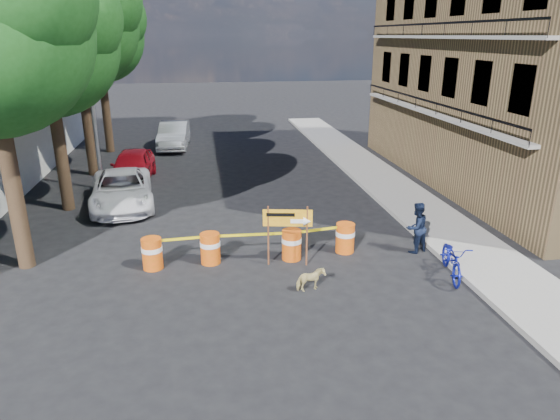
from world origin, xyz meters
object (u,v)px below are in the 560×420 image
object	(u,v)px
pedestrian	(416,228)
suv_white	(122,190)
barrel_mid_right	(292,244)
sedan_red	(133,166)
barrel_far_left	(152,253)
detour_sign	(294,223)
bicycle	(454,243)
sedan_silver	(174,135)
barrel_far_right	(345,237)
dog	(311,280)
barrel_mid_left	(210,248)

from	to	relation	value
pedestrian	suv_white	xyz separation A→B (m)	(-9.30, 5.81, -0.12)
barrel_mid_right	sedan_red	world-z (taller)	sedan_red
barrel_far_left	detour_sign	world-z (taller)	detour_sign
barrel_far_left	bicycle	distance (m)	8.26
sedan_silver	sedan_red	bearing A→B (deg)	-99.10
sedan_red	barrel_far_left	bearing A→B (deg)	-77.84
barrel_mid_right	sedan_silver	xyz separation A→B (m)	(-3.98, 16.16, 0.27)
barrel_far_right	barrel_far_left	bearing A→B (deg)	-177.47
barrel_far_right	barrel_mid_right	bearing A→B (deg)	-171.42
pedestrian	sedan_red	distance (m)	13.16
dog	sedan_red	size ratio (longest dim) A/B	0.17
barrel_mid_left	barrel_far_right	xyz separation A→B (m)	(4.04, 0.15, 0.00)
barrel_far_left	barrel_mid_left	size ratio (longest dim) A/B	1.00
bicycle	sedan_silver	size ratio (longest dim) A/B	0.44
barrel_mid_right	detour_sign	distance (m)	0.92
detour_sign	suv_white	size ratio (longest dim) A/B	0.37
sedan_red	sedan_silver	world-z (taller)	sedan_silver
suv_white	barrel_far_right	bearing A→B (deg)	-44.04
barrel_far_left	sedan_red	distance (m)	9.36
bicycle	suv_white	size ratio (longest dim) A/B	0.41
pedestrian	sedan_silver	bearing A→B (deg)	-86.48
pedestrian	bicycle	world-z (taller)	bicycle
barrel_mid_right	bicycle	size ratio (longest dim) A/B	0.45
barrel_far_right	bicycle	world-z (taller)	bicycle
barrel_mid_right	barrel_far_right	xyz separation A→B (m)	(1.69, 0.25, 0.00)
barrel_far_right	pedestrian	xyz separation A→B (m)	(2.09, -0.34, 0.31)
barrel_mid_left	suv_white	world-z (taller)	suv_white
dog	pedestrian	bearing A→B (deg)	-76.71
detour_sign	sedan_red	world-z (taller)	detour_sign
pedestrian	sedan_red	size ratio (longest dim) A/B	0.38
pedestrian	sedan_red	world-z (taller)	pedestrian
barrel_far_right	sedan_red	size ratio (longest dim) A/B	0.22
pedestrian	barrel_far_left	bearing A→B (deg)	-22.66
barrel_mid_right	detour_sign	xyz separation A→B (m)	(-0.02, -0.42, 0.82)
barrel_mid_left	bicycle	xyz separation A→B (m)	(6.43, -1.90, 0.52)
dog	sedan_silver	world-z (taller)	sedan_silver
barrel_mid_left	detour_sign	size ratio (longest dim) A/B	0.51
sedan_red	sedan_silver	bearing A→B (deg)	80.02
barrel_far_left	dog	bearing A→B (deg)	-25.87
pedestrian	bicycle	bearing A→B (deg)	77.96
barrel_mid_left	dog	xyz separation A→B (m)	(2.48, -2.09, -0.16)
suv_white	bicycle	bearing A→B (deg)	-44.91
pedestrian	barrel_mid_right	bearing A→B (deg)	-23.27
sedan_red	sedan_silver	xyz separation A→B (m)	(1.54, 6.93, 0.03)
barrel_mid_right	barrel_far_right	size ratio (longest dim) A/B	1.00
sedan_silver	barrel_far_left	bearing A→B (deg)	-86.50
detour_sign	barrel_far_right	bearing A→B (deg)	32.36
pedestrian	sedan_silver	size ratio (longest dim) A/B	0.35
pedestrian	dog	xyz separation A→B (m)	(-3.64, -1.90, -0.48)
barrel_far_right	sedan_red	distance (m)	11.51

